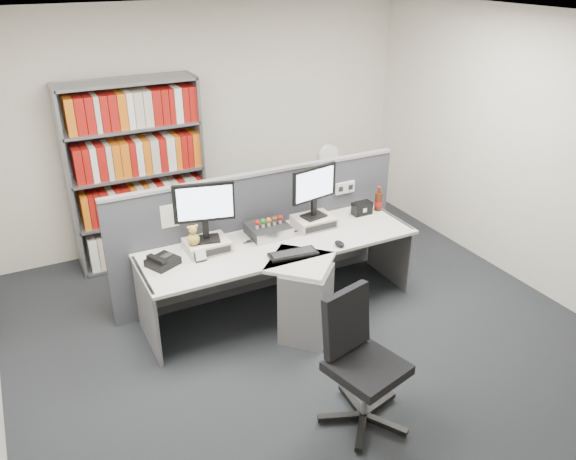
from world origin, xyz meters
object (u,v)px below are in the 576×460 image
monitor_left (204,207)px  speaker (362,208)px  shelving_unit (137,177)px  desk (291,278)px  mouse (340,244)px  keyboard (293,254)px  monitor_right (314,188)px  cola_bottle (378,201)px  desktop_pc (268,230)px  filing_cabinet (326,209)px  office_chair (359,357)px  desk_phone (162,261)px  desk_fan (327,159)px  desk_calendar (200,255)px

monitor_left → speaker: (1.68, 0.02, -0.36)m
speaker → shelving_unit: shelving_unit is taller
desk → shelving_unit: size_ratio=1.30×
mouse → keyboard: bearing=175.4°
monitor_right → cola_bottle: (0.79, 0.03, -0.31)m
desktop_pc → keyboard: 0.47m
filing_cabinet → office_chair: 3.03m
desk_phone → cola_bottle: 2.32m
desk_fan → desk_phone: bearing=-154.2°
monitor_left → cola_bottle: 1.91m
monitor_right → speaker: 0.67m
desk_fan → desk: bearing=-130.6°
speaker → office_chair: bearing=-123.9°
monitor_left → mouse: (1.10, -0.47, -0.40)m
monitor_left → filing_cabinet: size_ratio=0.78×
monitor_left → keyboard: (0.64, -0.44, -0.41)m
cola_bottle → desk_fan: desk_fan is taller
desk → monitor_right: (0.45, 0.38, 0.67)m
desk → monitor_right: size_ratio=5.08×
desktop_pc → shelving_unit: (-0.87, 1.43, 0.21)m
desk_phone → keyboard: bearing=-18.0°
monitor_right → desktop_pc: bearing=176.3°
desktop_pc → cola_bottle: 1.26m
desk → filing_cabinet: bearing=49.4°
monitor_left → office_chair: 1.88m
keyboard → desk_fan: (1.21, 1.45, 0.25)m
desk → cola_bottle: bearing=18.6°
monitor_right → speaker: (0.58, 0.02, -0.34)m
monitor_right → filing_cabinet: (0.75, 1.02, -0.78)m
desk_calendar → filing_cabinet: bearing=30.8°
monitor_left → monitor_right: (1.10, -0.00, -0.02)m
monitor_right → desk_phone: 1.58m
keyboard → mouse: size_ratio=3.73×
speaker → desk_fan: (0.17, 0.99, 0.20)m
speaker → shelving_unit: (-1.93, 1.44, 0.19)m
keyboard → desk_phone: size_ratio=1.45×
desk → office_chair: 1.33m
mouse → desk_calendar: desk_calendar is taller
monitor_right → desk_phone: (-1.54, -0.09, -0.37)m
mouse → office_chair: size_ratio=0.12×
cola_bottle → filing_cabinet: bearing=92.0°
monitor_right → desktop_pc: monitor_right is taller
desktop_pc → office_chair: bearing=-93.6°
desk_phone → speaker: speaker is taller
keyboard → office_chair: size_ratio=0.45×
desk_calendar → speaker: (1.80, 0.18, 0.01)m
mouse → monitor_left: bearing=156.7°
desktop_pc → mouse: desktop_pc is taller
desk_fan → monitor_left: bearing=-151.2°
speaker → cola_bottle: size_ratio=0.76×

